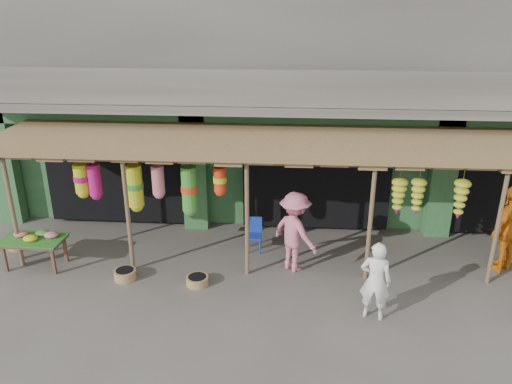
# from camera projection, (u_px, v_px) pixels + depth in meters

# --- Properties ---
(ground) EXTENTS (80.00, 80.00, 0.00)m
(ground) POSITION_uv_depth(u_px,v_px,m) (317.00, 271.00, 10.79)
(ground) COLOR #514C47
(ground) RESTS_ON ground
(building) EXTENTS (16.40, 6.80, 7.00)m
(building) POSITION_uv_depth(u_px,v_px,m) (316.00, 79.00, 14.07)
(building) COLOR gray
(building) RESTS_ON ground
(awning) EXTENTS (14.00, 2.70, 2.79)m
(awning) POSITION_uv_depth(u_px,v_px,m) (314.00, 146.00, 10.60)
(awning) COLOR brown
(awning) RESTS_ON ground
(flower_table) EXTENTS (1.35, 0.82, 0.79)m
(flower_table) POSITION_uv_depth(u_px,v_px,m) (34.00, 240.00, 10.78)
(flower_table) COLOR brown
(flower_table) RESTS_ON ground
(blue_chair) EXTENTS (0.38, 0.39, 0.79)m
(blue_chair) POSITION_uv_depth(u_px,v_px,m) (254.00, 232.00, 11.58)
(blue_chair) COLOR #1937A8
(blue_chair) RESTS_ON ground
(basket_left) EXTENTS (0.70, 0.70, 0.22)m
(basket_left) POSITION_uv_depth(u_px,v_px,m) (19.00, 243.00, 11.80)
(basket_left) COLOR olive
(basket_left) RESTS_ON ground
(basket_mid) EXTENTS (0.57, 0.57, 0.18)m
(basket_mid) POSITION_uv_depth(u_px,v_px,m) (197.00, 281.00, 10.27)
(basket_mid) COLOR #A38A49
(basket_mid) RESTS_ON ground
(basket_right) EXTENTS (0.46, 0.46, 0.21)m
(basket_right) POSITION_uv_depth(u_px,v_px,m) (125.00, 275.00, 10.46)
(basket_right) COLOR #987247
(basket_right) RESTS_ON ground
(person_front) EXTENTS (0.63, 0.50, 1.53)m
(person_front) POSITION_uv_depth(u_px,v_px,m) (375.00, 281.00, 8.99)
(person_front) COLOR white
(person_front) RESTS_ON ground
(person_vendor) EXTENTS (1.20, 1.06, 1.95)m
(person_vendor) POSITION_uv_depth(u_px,v_px,m) (509.00, 229.00, 10.51)
(person_vendor) COLOR orange
(person_vendor) RESTS_ON ground
(person_shopper) EXTENTS (1.29, 1.27, 1.78)m
(person_shopper) POSITION_uv_depth(u_px,v_px,m) (295.00, 232.00, 10.57)
(person_shopper) COLOR #D57187
(person_shopper) RESTS_ON ground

